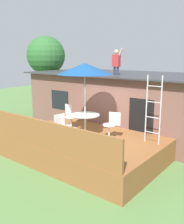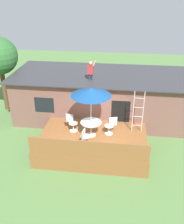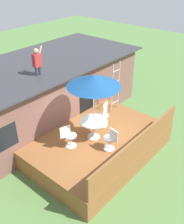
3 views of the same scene
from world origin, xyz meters
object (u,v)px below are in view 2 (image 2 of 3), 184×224
Objects in this scene: patio_chair_right at (110,126)px; person_figure at (91,69)px; patio_umbrella at (91,92)px; patio_chair_left at (72,123)px; step_ladder at (138,112)px; patio_table at (91,125)px; patio_chair_near at (85,137)px.

person_figure is at bearing -75.82° from patio_chair_right.
patio_umbrella is 2.17m from patio_chair_left.
patio_chair_right is (-1.32, -0.41, -0.64)m from step_ladder.
patio_table is 0.94× the size of person_figure.
person_figure reaches higher than patio_chair_right.
patio_chair_near is at bearing -39.34° from patio_chair_left.
patio_umbrella reaches higher than patio_chair_right.
step_ladder is 2.39× the size of patio_chair_right.
person_figure is 1.21× the size of patio_chair_right.
person_figure is at bearing 97.75° from patio_table.
person_figure is 1.21× the size of patio_chair_left.
person_figure is at bearing 144.62° from step_ladder.
person_figure reaches higher than patio_umbrella.
person_figure is 1.21× the size of patio_chair_near.
step_ladder reaches higher than patio_chair_near.
person_figure is 3.16m from patio_chair_left.
patio_umbrella reaches higher than patio_table.
patio_table is 0.99m from patio_chair_right.
step_ladder is at bearing 22.93° from patio_chair_left.
step_ladder reaches higher than patio_table.
patio_table is at bearing 0.00° from patio_chair_near.
step_ladder is (2.26, 0.67, 0.51)m from patio_table.
patio_chair_left is at bearing -16.65° from patio_chair_right.
patio_chair_left and patio_chair_near have the same top height.
step_ladder is 3.36m from patio_chair_left.
patio_chair_left is (-0.68, -2.22, -2.14)m from person_figure.
patio_chair_right is at bearing -162.60° from step_ladder.
patio_table is at bearing 0.00° from patio_chair_right.
patio_chair_right is (1.96, -0.04, 0.00)m from patio_chair_left.
step_ladder reaches higher than patio_chair_right.
patio_chair_left is at bearing 44.76° from patio_chair_near.
person_figure is 3.37m from patio_chair_right.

